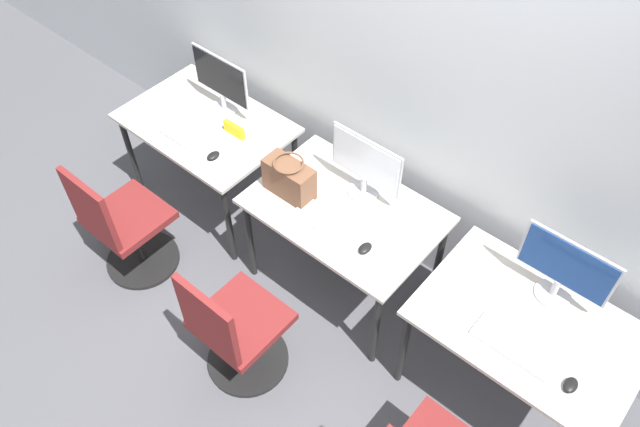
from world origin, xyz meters
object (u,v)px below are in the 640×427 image
at_px(monitor_center, 366,165).
at_px(keyboard_center, 328,223).
at_px(keyboard_left, 184,135).
at_px(handbag, 289,179).
at_px(mouse_right, 571,385).
at_px(office_chair_center, 235,333).
at_px(monitor_left, 221,81).
at_px(keyboard_right, 515,346).
at_px(office_chair_left, 124,229).
at_px(mouse_left, 213,156).
at_px(monitor_right, 565,269).
at_px(mouse_center, 365,248).

bearing_deg(monitor_center, keyboard_center, -90.00).
bearing_deg(keyboard_left, handbag, 4.72).
xyz_separation_m(keyboard_left, mouse_right, (2.62, -0.00, 0.01)).
bearing_deg(office_chair_center, keyboard_left, 148.42).
distance_m(monitor_left, mouse_right, 2.65).
bearing_deg(keyboard_right, monitor_center, 163.99).
relative_size(office_chair_left, mouse_right, 10.17).
distance_m(keyboard_left, mouse_right, 2.62).
height_order(keyboard_left, mouse_left, mouse_left).
height_order(monitor_left, keyboard_center, monitor_left).
bearing_deg(keyboard_center, mouse_right, -1.05).
distance_m(office_chair_left, monitor_right, 2.56).
height_order(monitor_left, mouse_right, monitor_left).
relative_size(keyboard_left, mouse_center, 4.50).
distance_m(monitor_center, mouse_center, 0.47).
height_order(mouse_left, monitor_right, monitor_right).
xyz_separation_m(monitor_center, mouse_right, (1.46, -0.35, -0.20)).
bearing_deg(monitor_right, mouse_left, -168.22).
xyz_separation_m(keyboard_center, mouse_right, (1.46, -0.03, 0.01)).
height_order(keyboard_left, office_chair_center, office_chair_center).
distance_m(mouse_left, keyboard_right, 2.04).
relative_size(office_chair_center, mouse_right, 10.17).
xyz_separation_m(monitor_right, keyboard_right, (0.00, -0.39, -0.21)).
relative_size(office_chair_left, keyboard_center, 2.26).
bearing_deg(monitor_left, monitor_right, 1.31).
xyz_separation_m(office_chair_center, monitor_right, (1.23, 1.08, 0.56)).
height_order(office_chair_center, mouse_right, office_chair_center).
relative_size(keyboard_center, monitor_right, 0.87).
height_order(monitor_center, office_chair_center, monitor_center).
bearing_deg(office_chair_center, monitor_left, 136.82).
bearing_deg(handbag, monitor_center, 40.98).
bearing_deg(office_chair_left, handbag, 40.18).
distance_m(office_chair_left, office_chair_center, 1.06).
relative_size(monitor_left, monitor_center, 1.00).
distance_m(keyboard_left, office_chair_center, 1.33).
bearing_deg(office_chair_center, keyboard_right, 29.30).
bearing_deg(keyboard_left, mouse_center, 0.69).
bearing_deg(monitor_center, keyboard_right, -16.01).
bearing_deg(keyboard_center, mouse_center, -1.55).
bearing_deg(mouse_center, keyboard_right, -0.08).
bearing_deg(monitor_center, office_chair_left, -139.59).
bearing_deg(handbag, office_chair_center, -70.99).
height_order(mouse_center, keyboard_right, mouse_center).
xyz_separation_m(mouse_left, office_chair_left, (-0.25, -0.59, -0.36)).
bearing_deg(mouse_center, mouse_right, -0.94).
xyz_separation_m(monitor_left, mouse_right, (2.62, -0.36, -0.20)).
bearing_deg(mouse_left, office_chair_center, -39.13).
distance_m(monitor_center, office_chair_center, 1.17).
bearing_deg(keyboard_right, keyboard_center, 179.58).
relative_size(office_chair_left, monitor_right, 1.96).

